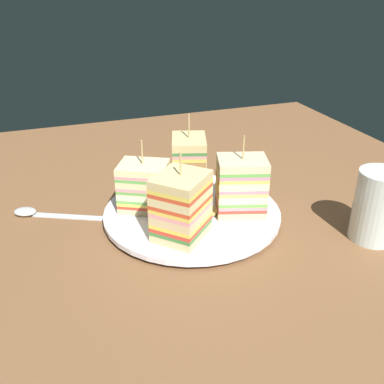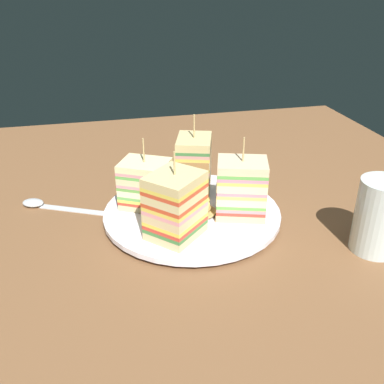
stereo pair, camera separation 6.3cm
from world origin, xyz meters
The scene contains 9 objects.
ground_plane centered at (0.00, 0.00, -0.90)cm, with size 102.40×99.15×1.80cm, color brown.
plate centered at (0.00, 0.00, 0.83)cm, with size 25.98×25.98×1.37cm.
sandwich_wedge_0 centered at (-3.09, -6.29, 4.88)cm, with size 8.09×8.67×10.63cm.
sandwich_wedge_1 centered at (6.01, -3.61, 5.76)cm, with size 8.98×9.01×11.92cm.
sandwich_wedge_2 centered at (2.69, 6.47, 5.51)cm, with size 7.32×8.24×11.75cm.
sandwich_wedge_3 centered at (-6.74, 1.91, 5.73)cm, with size 8.15×7.00×12.43cm.
chip_pile centered at (1.23, 0.44, 2.61)cm, with size 6.65×6.38×2.78cm.
spoon centered at (-8.65, -21.62, 0.39)cm, with size 7.75×13.28×1.00cm.
drinking_glass centered at (13.27, 21.49, 4.19)cm, with size 6.22×6.22×9.89cm.
Camera 2 is at (54.92, -12.89, 32.92)cm, focal length 40.95 mm.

